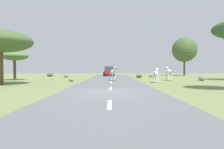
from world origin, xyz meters
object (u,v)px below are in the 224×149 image
(zebra_2, at_px, (155,74))
(rock_3, at_px, (201,78))
(rock_4, at_px, (150,76))
(tree_0, at_px, (0,41))
(rock_1, at_px, (51,78))
(car_0, at_px, (108,71))
(tree_5, at_px, (184,50))
(bush_0, at_px, (49,75))
(tree_4, at_px, (14,56))
(zebra_1, at_px, (168,72))
(rock_0, at_px, (65,76))
(bush_1, at_px, (138,76))
(rock_2, at_px, (71,80))
(zebra_0, at_px, (112,72))

(zebra_2, bearing_deg, rock_3, 53.83)
(rock_3, distance_m, rock_4, 10.51)
(tree_0, distance_m, rock_1, 9.55)
(rock_1, bearing_deg, zebra_2, -26.77)
(car_0, height_order, tree_5, tree_5)
(tree_0, relative_size, rock_3, 6.83)
(rock_1, bearing_deg, car_0, 58.13)
(car_0, relative_size, bush_0, 4.25)
(tree_5, bearing_deg, tree_4, -149.45)
(zebra_1, xyz_separation_m, zebra_2, (-2.22, -3.57, -0.10))
(tree_5, height_order, rock_0, tree_5)
(zebra_2, xyz_separation_m, tree_5, (9.84, 19.67, 4.18))
(rock_3, bearing_deg, rock_0, 155.42)
(car_0, distance_m, rock_3, 17.96)
(tree_0, bearing_deg, rock_3, 16.68)
(tree_0, bearing_deg, car_0, 66.33)
(car_0, height_order, rock_3, car_0)
(car_0, height_order, tree_4, tree_4)
(bush_1, bearing_deg, zebra_2, -88.45)
(tree_0, xyz_separation_m, rock_0, (2.34, 13.86, -3.43))
(tree_5, relative_size, rock_2, 14.32)
(tree_0, height_order, rock_2, tree_0)
(tree_5, bearing_deg, zebra_2, -116.58)
(rock_0, xyz_separation_m, rock_4, (13.46, 1.79, -0.04))
(tree_4, bearing_deg, rock_0, 56.08)
(bush_0, bearing_deg, tree_0, -85.86)
(rock_1, bearing_deg, tree_4, -157.03)
(bush_0, height_order, rock_1, bush_0)
(car_0, height_order, rock_0, car_0)
(zebra_1, bearing_deg, rock_0, 147.14)
(tree_5, xyz_separation_m, bush_0, (-24.88, -4.79, -4.75))
(zebra_1, distance_m, tree_4, 18.37)
(zebra_2, bearing_deg, rock_1, 178.12)
(rock_2, bearing_deg, tree_0, -139.90)
(tree_5, height_order, rock_3, tree_5)
(bush_0, relative_size, bush_1, 1.17)
(rock_1, bearing_deg, zebra_1, -9.97)
(car_0, bearing_deg, rock_1, 53.91)
(zebra_2, height_order, rock_0, zebra_2)
(bush_0, bearing_deg, rock_3, -28.90)
(rock_0, distance_m, rock_1, 5.20)
(zebra_0, xyz_separation_m, rock_3, (10.17, 0.36, -0.73))
(tree_4, xyz_separation_m, rock_3, (21.99, -1.11, -2.60))
(zebra_1, distance_m, bush_1, 7.23)
(tree_5, bearing_deg, tree_0, -136.65)
(zebra_2, height_order, tree_0, tree_0)
(tree_5, relative_size, bush_0, 7.12)
(zebra_1, distance_m, car_0, 15.73)
(tree_5, relative_size, rock_1, 20.56)
(rock_0, xyz_separation_m, rock_3, (17.38, -7.95, 0.01))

